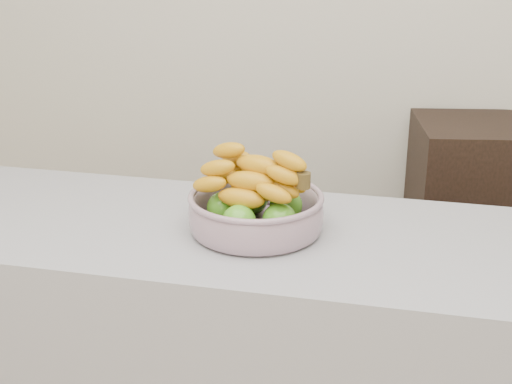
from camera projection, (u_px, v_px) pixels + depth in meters
cabinet at (479, 244)px, 2.66m from camera, size 0.58×0.50×0.94m
fruit_bowl at (256, 207)px, 1.69m from camera, size 0.32×0.32×0.19m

